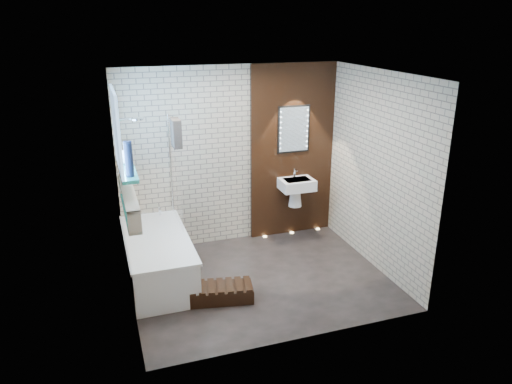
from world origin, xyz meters
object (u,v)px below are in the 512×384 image
object	(u,v)px
bath_screen	(175,172)
washbasin	(296,188)
led_mirror	(294,129)
walnut_step	(221,293)
bathtub	(158,258)

from	to	relation	value
bath_screen	washbasin	world-z (taller)	bath_screen
washbasin	led_mirror	world-z (taller)	led_mirror
bath_screen	walnut_step	distance (m)	1.71
washbasin	walnut_step	bearing A→B (deg)	-138.44
washbasin	led_mirror	xyz separation A→B (m)	(0.00, 0.16, 0.86)
walnut_step	washbasin	bearing A→B (deg)	41.56
bathtub	washbasin	distance (m)	2.32
washbasin	walnut_step	size ratio (longest dim) A/B	0.76
bathtub	led_mirror	distance (m)	2.68
bathtub	washbasin	size ratio (longest dim) A/B	3.00
bathtub	washbasin	world-z (taller)	washbasin
bathtub	bath_screen	world-z (taller)	bath_screen
bath_screen	led_mirror	size ratio (longest dim) A/B	2.00
bathtub	walnut_step	xyz separation A→B (m)	(0.62, -0.75, -0.21)
washbasin	led_mirror	distance (m)	0.88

